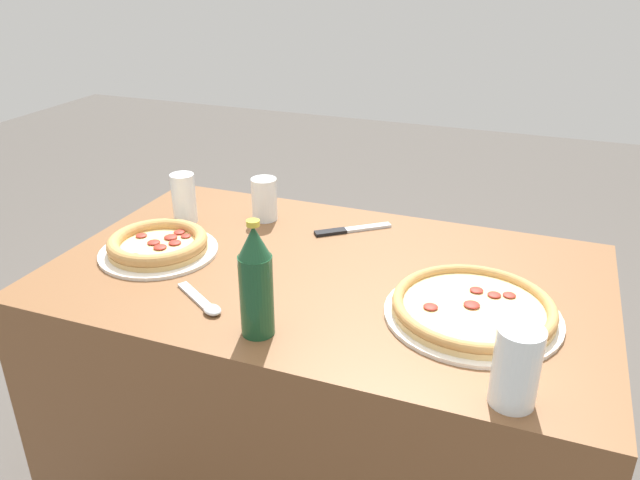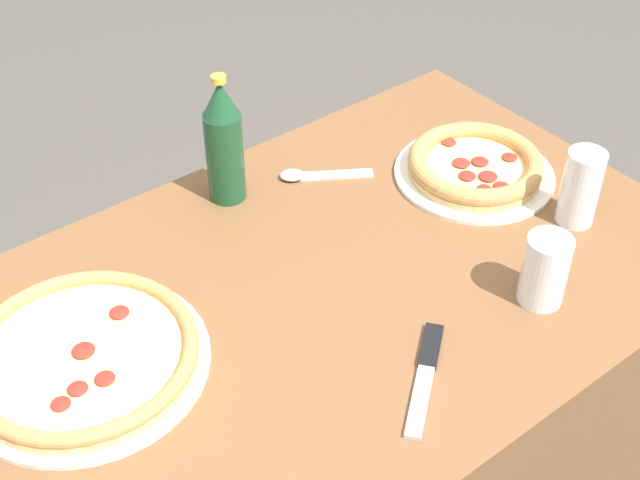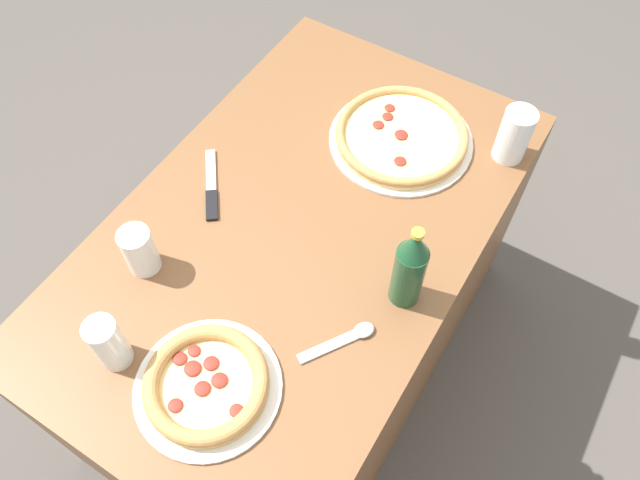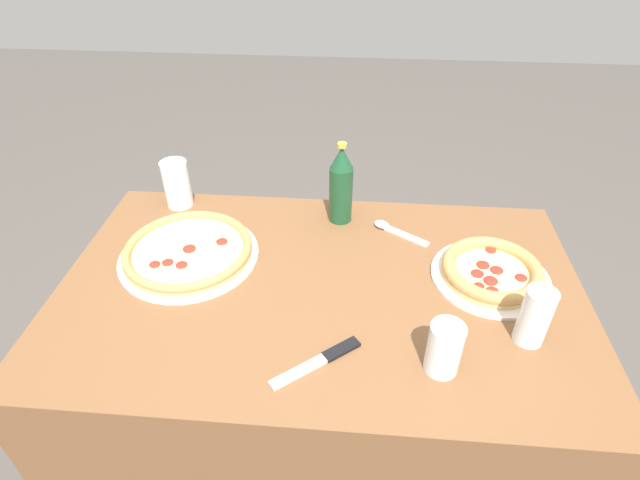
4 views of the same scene
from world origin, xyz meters
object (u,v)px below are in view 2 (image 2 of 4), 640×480
knife (425,373)px  spoon (311,175)px  pizza_salami (82,356)px  pizza_pepperoni (475,167)px  glass_lemonade (580,190)px  beer_bottle (224,142)px  glass_orange_juice (545,272)px

knife → spoon: (-0.15, -0.45, 0.00)m
pizza_salami → pizza_pepperoni: size_ratio=1.24×
glass_lemonade → beer_bottle: (0.40, -0.40, 0.05)m
glass_lemonade → spoon: 0.44m
spoon → knife: bearing=71.1°
spoon → glass_lemonade: bearing=126.7°
pizza_salami → glass_orange_juice: (-0.58, 0.29, 0.03)m
pizza_salami → beer_bottle: beer_bottle is taller
beer_bottle → spoon: beer_bottle is taller
beer_bottle → knife: beer_bottle is taller
knife → glass_orange_juice: bearing=-178.7°
pizza_salami → beer_bottle: 0.42m
glass_orange_juice → glass_lemonade: 0.20m
pizza_pepperoni → beer_bottle: size_ratio=1.21×
pizza_salami → glass_orange_juice: glass_orange_juice is taller
glass_lemonade → knife: 0.43m
glass_orange_juice → beer_bottle: 0.54m
beer_bottle → spoon: bearing=161.9°
spoon → beer_bottle: bearing=-18.1°
beer_bottle → glass_orange_juice: bearing=114.1°
pizza_salami → pizza_pepperoni: 0.72m
glass_orange_juice → knife: bearing=1.3°
glass_lemonade → pizza_pepperoni: bearing=-77.5°
pizza_salami → glass_orange_juice: bearing=153.4°
pizza_salami → spoon: (-0.50, -0.15, -0.01)m
knife → beer_bottle: bearing=-91.5°
pizza_salami → glass_lemonade: 0.79m
glass_lemonade → knife: glass_lemonade is taller
glass_lemonade → knife: size_ratio=0.75×
beer_bottle → pizza_salami: bearing=28.5°
pizza_salami → glass_lemonade: size_ratio=2.64×
glass_lemonade → pizza_salami: bearing=-14.8°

